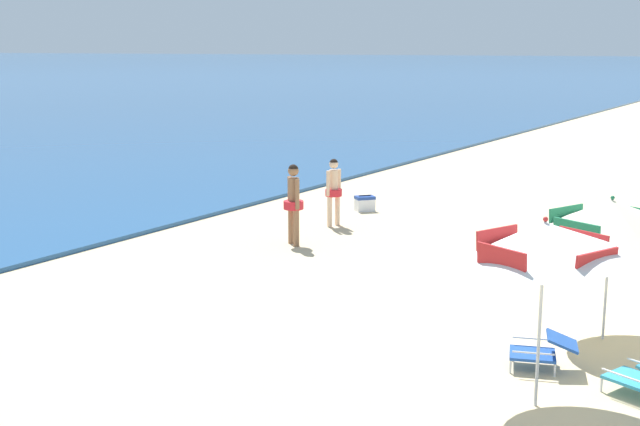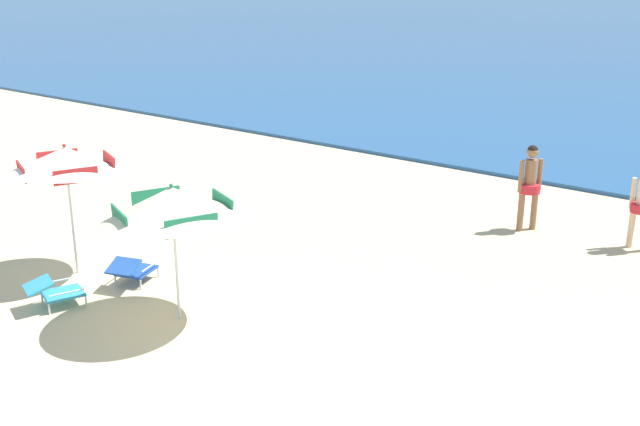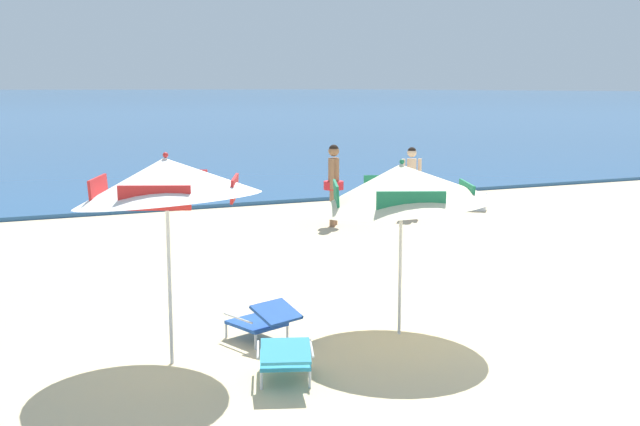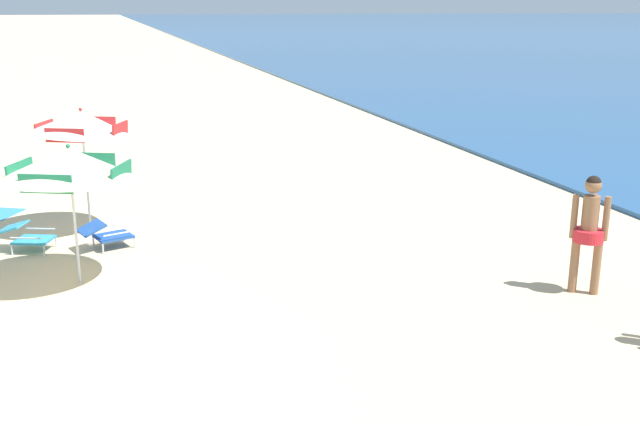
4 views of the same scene
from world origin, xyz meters
TOP-DOWN VIEW (x-y plane):
  - beach_umbrella_striped_main at (-5.64, 2.13)m, footprint 2.76×2.78m
  - beach_umbrella_striped_second at (-2.83, 2.00)m, footprint 2.99×2.97m
  - lounge_chair_under_umbrella at (-4.71, 1.08)m, footprint 0.80×0.99m
  - lounge_chair_beside_umbrella at (-4.46, 2.41)m, footprint 0.79×0.99m
  - person_standing_near_shore at (-0.33, 9.19)m, footprint 0.44×0.45m

SIDE VIEW (x-z plane):
  - lounge_chair_beside_umbrella at x=-4.46m, z-range 0.02..0.53m
  - lounge_chair_under_umbrella at x=-4.71m, z-range 0.03..0.53m
  - person_standing_near_shore at x=-0.33m, z-range 0.14..1.92m
  - beach_umbrella_striped_second at x=-2.83m, z-range 0.76..2.96m
  - beach_umbrella_striped_main at x=-5.64m, z-range 0.86..3.24m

